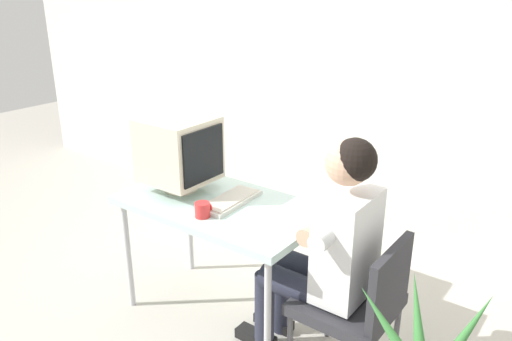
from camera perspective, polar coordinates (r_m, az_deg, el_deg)
name	(u,v)px	position (r m, az deg, el deg)	size (l,w,h in m)	color
ground_plane	(224,314)	(3.30, -3.65, -15.70)	(12.00, 12.00, 0.00)	#B2ADA3
wall_back	(383,48)	(3.72, 13.98, 13.13)	(8.00, 0.10, 3.00)	silver
desk	(221,212)	(2.93, -3.96, -4.61)	(1.17, 0.66, 0.76)	#B7B7BC
crt_monitor	(180,150)	(3.02, -8.54, 2.32)	(0.39, 0.38, 0.44)	beige
keyboard	(230,200)	(2.89, -2.91, -3.36)	(0.19, 0.42, 0.03)	silver
office_chair	(358,300)	(2.64, 11.38, -14.06)	(0.47, 0.47, 0.81)	#4C4C51
person_seated	(327,246)	(2.58, 7.97, -8.39)	(0.72, 0.54, 1.29)	silver
desk_mug	(203,210)	(2.73, -5.98, -4.38)	(0.08, 0.09, 0.08)	red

